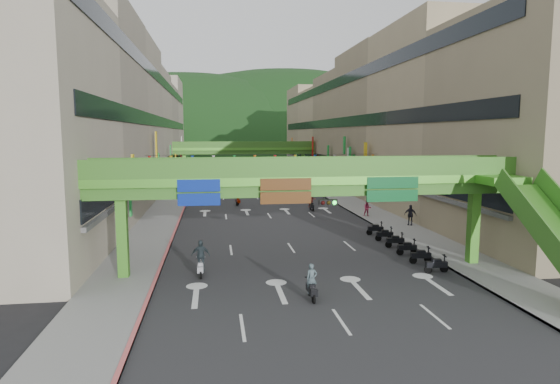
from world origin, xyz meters
The scene contains 23 objects.
ground centered at (0.00, 0.00, 0.00)m, with size 320.00×320.00×0.00m, color black.
road_slab centered at (0.00, 50.00, 0.01)m, with size 18.00×140.00×0.02m, color #28282B.
sidewalk_left centered at (-11.00, 50.00, 0.07)m, with size 4.00×140.00×0.15m, color gray.
sidewalk_right centered at (11.00, 50.00, 0.07)m, with size 4.00×140.00×0.15m, color gray.
curb_left centered at (-9.10, 50.00, 0.09)m, with size 0.20×140.00×0.18m, color #CC5959.
curb_right centered at (9.10, 50.00, 0.09)m, with size 0.20×140.00×0.18m, color gray.
building_row_left centered at (-18.93, 50.00, 9.46)m, with size 12.80×95.00×19.00m.
building_row_right centered at (18.93, 50.00, 9.46)m, with size 12.80×95.00×19.00m.
overpass_near centered at (0.93, 5.38, 5.21)m, with size 28.00×12.27×7.10m.
overpass_far centered at (0.00, 65.00, 5.40)m, with size 28.00×2.20×7.10m.
hill_left centered at (-15.00, 160.00, 0.00)m, with size 168.00×140.00×112.00m, color #1C4419.
hill_right centered at (25.00, 180.00, 0.00)m, with size 208.00×176.00×128.00m, color #1C4419.
bunting_string centered at (0.00, 30.00, 5.96)m, with size 26.00×0.36×0.47m.
scooter_rider_near centered at (-0.75, 1.00, 0.87)m, with size 0.58×1.60×1.90m.
scooter_rider_mid centered at (5.08, 28.64, 1.10)m, with size 0.91×1.60×2.12m.
scooter_rider_left centered at (-6.52, 5.85, 1.13)m, with size 1.11×1.60×2.22m.
scooter_rider_far centered at (-2.92, 33.58, 1.02)m, with size 0.91×1.59×2.01m.
parked_scooter_row centered at (7.80, 10.00, 0.52)m, with size 1.60×11.58×1.08m.
car_silver centered at (-7.00, 46.42, 0.77)m, with size 1.62×4.64×1.53m, color #B5B4BC.
car_yellow centered at (-0.13, 54.40, 0.62)m, with size 1.47×3.65×1.24m, color gold.
pedestrian_red centered at (9.80, 23.59, 0.82)m, with size 0.79×0.62×1.63m, color #BF315A.
pedestrian_dark centered at (12.20, 18.55, 0.94)m, with size 1.11×0.46×1.89m, color black.
pedestrian_blue centered at (9.80, 40.00, 0.82)m, with size 0.77×0.49×1.65m, color #323C58.
Camera 1 is at (-5.61, -21.80, 8.51)m, focal length 30.00 mm.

